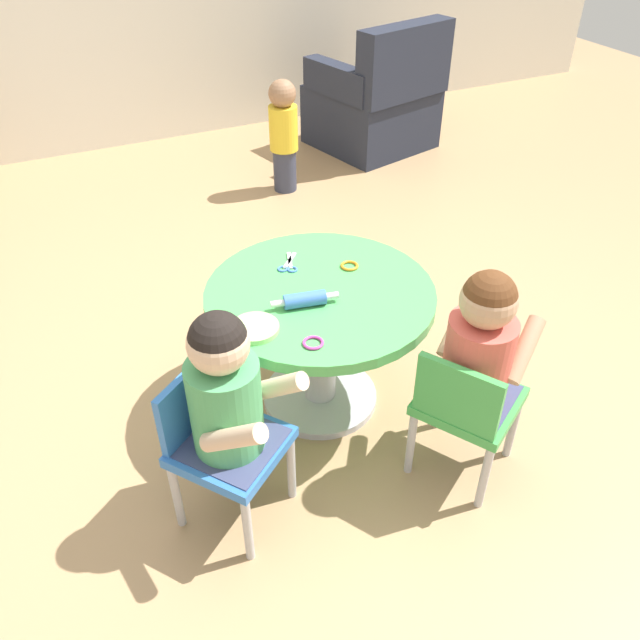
# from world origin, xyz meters

# --- Properties ---
(ground_plane) EXTENTS (10.00, 10.00, 0.00)m
(ground_plane) POSITION_xyz_m (0.00, 0.00, 0.00)
(ground_plane) COLOR tan
(craft_table) EXTENTS (0.80, 0.80, 0.52)m
(craft_table) POSITION_xyz_m (0.00, 0.00, 0.38)
(craft_table) COLOR silver
(craft_table) RESTS_ON ground
(child_chair_left) EXTENTS (0.42, 0.42, 0.54)m
(child_chair_left) POSITION_xyz_m (-0.49, -0.32, 0.31)
(child_chair_left) COLOR #B7B7BC
(child_chair_left) RESTS_ON ground
(seated_child_left) EXTENTS (0.42, 0.44, 0.51)m
(seated_child_left) POSITION_xyz_m (-0.46, -0.35, 0.53)
(seated_child_left) COLOR #3F4772
(seated_child_left) RESTS_ON ground
(child_chair_right) EXTENTS (0.41, 0.41, 0.54)m
(child_chair_right) POSITION_xyz_m (0.27, -0.52, 0.31)
(child_chair_right) COLOR #B7B7BC
(child_chair_right) RESTS_ON ground
(seated_child_right) EXTENTS (0.43, 0.41, 0.51)m
(seated_child_right) POSITION_xyz_m (0.30, -0.50, 0.53)
(seated_child_right) COLOR #3F4772
(seated_child_right) RESTS_ON ground
(armchair_dark) EXTENTS (0.85, 0.86, 0.85)m
(armchair_dark) POSITION_xyz_m (1.46, 2.15, 0.31)
(armchair_dark) COLOR #232838
(armchair_dark) RESTS_ON ground
(toddler_standing) EXTENTS (0.17, 0.17, 0.67)m
(toddler_standing) POSITION_xyz_m (0.62, 1.78, 0.36)
(toddler_standing) COLOR #33384C
(toddler_standing) RESTS_ON ground
(rolling_pin) EXTENTS (0.23, 0.08, 0.05)m
(rolling_pin) POSITION_xyz_m (-0.08, -0.06, 0.54)
(rolling_pin) COLOR #3F72CC
(rolling_pin) RESTS_ON craft_table
(craft_scissors) EXTENTS (0.12, 0.14, 0.01)m
(craft_scissors) POSITION_xyz_m (-0.04, 0.19, 0.52)
(craft_scissors) COLOR silver
(craft_scissors) RESTS_ON craft_table
(playdough_blob_0) EXTENTS (0.16, 0.16, 0.02)m
(playdough_blob_0) POSITION_xyz_m (-0.28, -0.11, 0.52)
(playdough_blob_0) COLOR #B2E58C
(playdough_blob_0) RESTS_ON craft_table
(cookie_cutter_0) EXTENTS (0.07, 0.07, 0.01)m
(cookie_cutter_0) POSITION_xyz_m (-0.15, -0.26, 0.52)
(cookie_cutter_0) COLOR #D83FA5
(cookie_cutter_0) RESTS_ON craft_table
(cookie_cutter_1) EXTENTS (0.07, 0.07, 0.01)m
(cookie_cutter_1) POSITION_xyz_m (0.16, 0.09, 0.52)
(cookie_cutter_1) COLOR orange
(cookie_cutter_1) RESTS_ON craft_table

